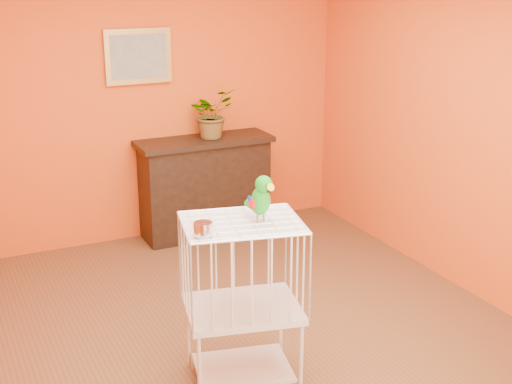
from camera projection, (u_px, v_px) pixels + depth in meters
ground at (240, 338)px, 5.11m from camera, size 4.50×4.50×0.00m
room_shell at (239, 121)px, 4.62m from camera, size 4.50×4.50×4.50m
console_cabinet at (205, 187)px, 6.92m from camera, size 1.30×0.47×0.97m
potted_plant at (213, 120)px, 6.72m from camera, size 0.56×0.58×0.36m
framed_picture at (138, 56)px, 6.47m from camera, size 0.62×0.04×0.50m
birdcage at (242, 301)px, 4.42m from camera, size 0.80×0.68×1.08m
feed_cup at (203, 229)px, 4.03m from camera, size 0.11×0.11×0.08m
parrot at (261, 197)px, 4.24m from camera, size 0.15×0.26×0.29m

